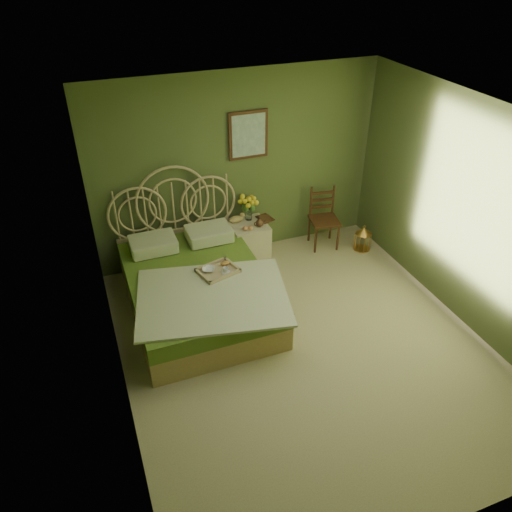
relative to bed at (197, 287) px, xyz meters
name	(u,v)px	position (x,y,z in m)	size (l,w,h in m)	color
floor	(305,347)	(0.94, -1.13, -0.32)	(4.50, 4.50, 0.00)	tan
ceiling	(321,125)	(0.94, -1.13, 2.28)	(4.50, 4.50, 0.00)	silver
wall_back	(238,168)	(0.94, 1.12, 0.98)	(4.00, 4.00, 0.00)	#515D31
wall_left	(108,296)	(-1.06, -1.13, 0.98)	(4.50, 4.50, 0.00)	#515D31
wall_right	(472,218)	(2.94, -1.13, 0.98)	(4.50, 4.50, 0.00)	#515D31
wall_art	(248,135)	(1.09, 1.09, 1.43)	(0.54, 0.04, 0.64)	#351B0E
bed	(197,287)	(0.00, 0.00, 0.00)	(1.90, 2.40, 1.49)	tan
nightstand	(248,236)	(0.99, 0.86, 0.03)	(0.51, 0.51, 0.99)	beige
chair	(322,214)	(2.15, 0.84, 0.17)	(0.46, 0.46, 0.90)	#351B0E
birdcage	(363,239)	(2.64, 0.46, -0.15)	(0.24, 0.24, 0.36)	gold
book_lower	(260,220)	(1.17, 0.87, 0.25)	(0.18, 0.24, 0.02)	#381E0F
book_upper	(260,219)	(1.17, 0.87, 0.27)	(0.15, 0.21, 0.02)	#472819
cereal_bowl	(209,269)	(0.14, -0.07, 0.27)	(0.15, 0.15, 0.04)	white
coffee_cup	(226,270)	(0.32, -0.18, 0.28)	(0.07, 0.07, 0.07)	white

